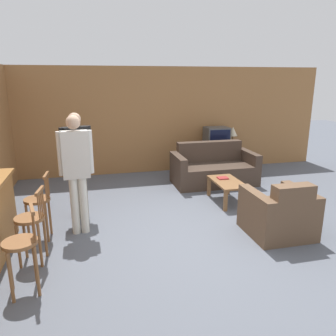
{
  "coord_description": "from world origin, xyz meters",
  "views": [
    {
      "loc": [
        -1.37,
        -4.32,
        2.31
      ],
      "look_at": [
        -0.11,
        0.87,
        0.85
      ],
      "focal_mm": 35.0,
      "sensor_mm": 36.0,
      "label": 1
    }
  ],
  "objects_px": {
    "bar_chair_near": "(22,249)",
    "person_by_counter": "(76,167)",
    "armchair_near": "(279,215)",
    "person_by_window": "(77,160)",
    "bar_chair_mid": "(31,224)",
    "couch_far": "(213,169)",
    "coffee_table": "(227,185)",
    "book_on_table": "(223,178)",
    "tv": "(217,137)",
    "table_lamp": "(233,132)",
    "bar_chair_far": "(39,205)",
    "tv_unit": "(216,159)"
  },
  "relations": [
    {
      "from": "tv_unit",
      "to": "bar_chair_far",
      "type": "bearing_deg",
      "value": -143.61
    },
    {
      "from": "bar_chair_near",
      "to": "coffee_table",
      "type": "relative_size",
      "value": 1.08
    },
    {
      "from": "tv",
      "to": "person_by_counter",
      "type": "relative_size",
      "value": 0.33
    },
    {
      "from": "armchair_near",
      "to": "bar_chair_far",
      "type": "bearing_deg",
      "value": 168.36
    },
    {
      "from": "bar_chair_far",
      "to": "armchair_near",
      "type": "distance_m",
      "value": 3.58
    },
    {
      "from": "book_on_table",
      "to": "table_lamp",
      "type": "relative_size",
      "value": 0.42
    },
    {
      "from": "tv_unit",
      "to": "person_by_counter",
      "type": "distance_m",
      "value": 4.44
    },
    {
      "from": "armchair_near",
      "to": "person_by_window",
      "type": "xyz_separation_m",
      "value": [
        -2.93,
        1.34,
        0.71
      ]
    },
    {
      "from": "armchair_near",
      "to": "book_on_table",
      "type": "distance_m",
      "value": 1.66
    },
    {
      "from": "tv_unit",
      "to": "table_lamp",
      "type": "bearing_deg",
      "value": 0.0
    },
    {
      "from": "tv_unit",
      "to": "table_lamp",
      "type": "height_order",
      "value": "table_lamp"
    },
    {
      "from": "tv",
      "to": "book_on_table",
      "type": "distance_m",
      "value": 2.11
    },
    {
      "from": "armchair_near",
      "to": "table_lamp",
      "type": "height_order",
      "value": "table_lamp"
    },
    {
      "from": "bar_chair_mid",
      "to": "couch_far",
      "type": "bearing_deg",
      "value": 36.89
    },
    {
      "from": "armchair_near",
      "to": "coffee_table",
      "type": "height_order",
      "value": "armchair_near"
    },
    {
      "from": "coffee_table",
      "to": "table_lamp",
      "type": "bearing_deg",
      "value": 63.74
    },
    {
      "from": "couch_far",
      "to": "person_by_counter",
      "type": "relative_size",
      "value": 1.02
    },
    {
      "from": "bar_chair_near",
      "to": "couch_far",
      "type": "height_order",
      "value": "bar_chair_near"
    },
    {
      "from": "bar_chair_far",
      "to": "person_by_window",
      "type": "distance_m",
      "value": 0.97
    },
    {
      "from": "tv",
      "to": "person_by_window",
      "type": "relative_size",
      "value": 0.33
    },
    {
      "from": "person_by_counter",
      "to": "bar_chair_far",
      "type": "bearing_deg",
      "value": -174.02
    },
    {
      "from": "bar_chair_near",
      "to": "table_lamp",
      "type": "distance_m",
      "value": 6.06
    },
    {
      "from": "tv",
      "to": "bar_chair_mid",
      "type": "bearing_deg",
      "value": -137.73
    },
    {
      "from": "person_by_window",
      "to": "bar_chair_far",
      "type": "bearing_deg",
      "value": -132.56
    },
    {
      "from": "bar_chair_mid",
      "to": "table_lamp",
      "type": "relative_size",
      "value": 1.99
    },
    {
      "from": "bar_chair_far",
      "to": "couch_far",
      "type": "bearing_deg",
      "value": 29.08
    },
    {
      "from": "couch_far",
      "to": "book_on_table",
      "type": "relative_size",
      "value": 8.77
    },
    {
      "from": "bar_chair_near",
      "to": "person_by_counter",
      "type": "distance_m",
      "value": 1.58
    },
    {
      "from": "bar_chair_near",
      "to": "bar_chair_mid",
      "type": "bearing_deg",
      "value": 89.98
    },
    {
      "from": "coffee_table",
      "to": "tv",
      "type": "relative_size",
      "value": 1.56
    },
    {
      "from": "bar_chair_far",
      "to": "person_by_window",
      "type": "height_order",
      "value": "person_by_window"
    },
    {
      "from": "bar_chair_far",
      "to": "coffee_table",
      "type": "bearing_deg",
      "value": 12.7
    },
    {
      "from": "couch_far",
      "to": "tv",
      "type": "bearing_deg",
      "value": 65.24
    },
    {
      "from": "book_on_table",
      "to": "person_by_window",
      "type": "height_order",
      "value": "person_by_window"
    },
    {
      "from": "coffee_table",
      "to": "person_by_counter",
      "type": "relative_size",
      "value": 0.51
    },
    {
      "from": "person_by_counter",
      "to": "bar_chair_mid",
      "type": "bearing_deg",
      "value": -127.67
    },
    {
      "from": "couch_far",
      "to": "person_by_window",
      "type": "bearing_deg",
      "value": -155.67
    },
    {
      "from": "coffee_table",
      "to": "book_on_table",
      "type": "relative_size",
      "value": 4.37
    },
    {
      "from": "armchair_near",
      "to": "table_lamp",
      "type": "relative_size",
      "value": 1.82
    },
    {
      "from": "coffee_table",
      "to": "tv",
      "type": "xyz_separation_m",
      "value": [
        0.62,
        2.14,
        0.53
      ]
    },
    {
      "from": "bar_chair_far",
      "to": "person_by_counter",
      "type": "height_order",
      "value": "person_by_counter"
    },
    {
      "from": "coffee_table",
      "to": "armchair_near",
      "type": "bearing_deg",
      "value": -82.1
    },
    {
      "from": "armchair_near",
      "to": "person_by_window",
      "type": "height_order",
      "value": "person_by_window"
    },
    {
      "from": "bar_chair_near",
      "to": "armchair_near",
      "type": "height_order",
      "value": "bar_chair_near"
    },
    {
      "from": "table_lamp",
      "to": "bar_chair_near",
      "type": "bearing_deg",
      "value": -135.99
    },
    {
      "from": "bar_chair_mid",
      "to": "person_by_counter",
      "type": "relative_size",
      "value": 0.55
    },
    {
      "from": "person_by_window",
      "to": "table_lamp",
      "type": "bearing_deg",
      "value": 30.91
    },
    {
      "from": "book_on_table",
      "to": "table_lamp",
      "type": "height_order",
      "value": "table_lamp"
    },
    {
      "from": "coffee_table",
      "to": "book_on_table",
      "type": "height_order",
      "value": "book_on_table"
    },
    {
      "from": "book_on_table",
      "to": "person_by_counter",
      "type": "distance_m",
      "value": 2.9
    }
  ]
}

